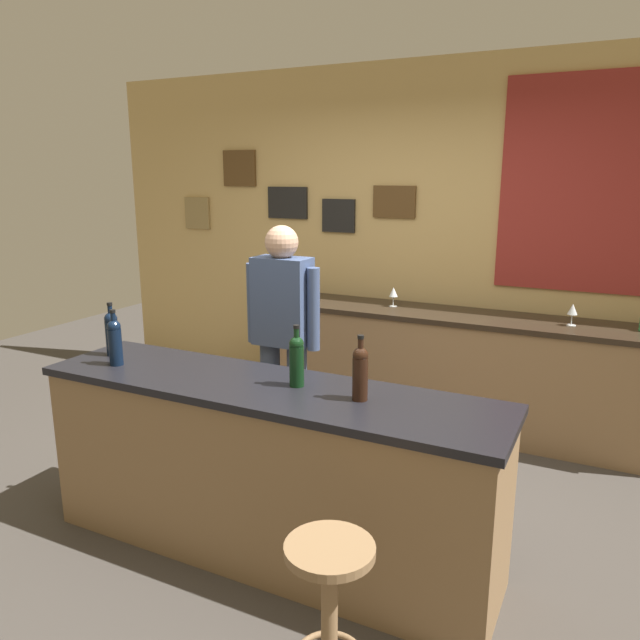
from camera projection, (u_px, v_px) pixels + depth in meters
ground_plane at (304, 513)px, 3.54m from camera, size 10.00×10.00×0.00m
back_wall at (421, 238)px, 4.96m from camera, size 6.00×0.09×2.80m
bar_counter at (266, 470)px, 3.08m from camera, size 2.41×0.60×0.92m
side_counter at (448, 369)px, 4.70m from camera, size 3.11×0.56×0.90m
bartender at (283, 332)px, 3.89m from camera, size 0.52×0.21×1.62m
bar_stool at (329, 600)px, 2.14m from camera, size 0.32×0.32×0.68m
wine_bottle_a at (112, 332)px, 3.43m from camera, size 0.07×0.07×0.31m
wine_bottle_b at (115, 341)px, 3.25m from camera, size 0.07×0.07×0.31m
wine_bottle_c at (297, 359)px, 2.93m from camera, size 0.07×0.07×0.31m
wine_bottle_d at (360, 371)px, 2.74m from camera, size 0.07×0.07×0.31m
wine_glass_a at (393, 293)px, 4.80m from camera, size 0.07×0.07×0.16m
wine_glass_b at (573, 310)px, 4.19m from camera, size 0.07×0.07×0.16m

